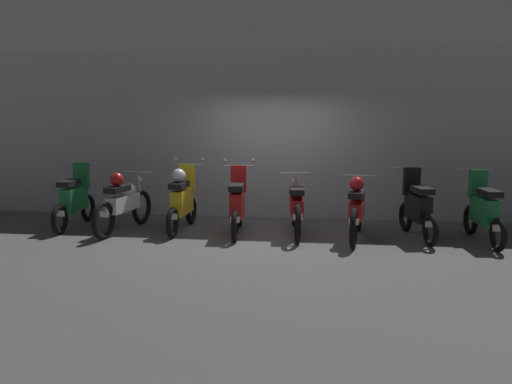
{
  "coord_description": "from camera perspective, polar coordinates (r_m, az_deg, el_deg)",
  "views": [
    {
      "loc": [
        0.98,
        -8.96,
        2.15
      ],
      "look_at": [
        -0.18,
        0.21,
        0.75
      ],
      "focal_mm": 37.69,
      "sensor_mm": 36.0,
      "label": 1
    }
  ],
  "objects": [
    {
      "name": "motorbike_slot_1",
      "position": [
        9.91,
        -13.87,
        -1.08
      ],
      "size": [
        0.59,
        1.94,
        1.08
      ],
      "color": "black",
      "rests_on": "ground"
    },
    {
      "name": "motorbike_slot_7",
      "position": [
        9.58,
        22.99,
        -1.85
      ],
      "size": [
        0.56,
        1.68,
        1.18
      ],
      "color": "black",
      "rests_on": "ground"
    },
    {
      "name": "motorbike_slot_3",
      "position": [
        9.45,
        -1.99,
        -1.28
      ],
      "size": [
        0.59,
        1.68,
        1.29
      ],
      "color": "black",
      "rests_on": "ground"
    },
    {
      "name": "motorbike_slot_5",
      "position": [
        9.2,
        10.64,
        -1.71
      ],
      "size": [
        0.56,
        1.95,
        1.08
      ],
      "color": "black",
      "rests_on": "ground"
    },
    {
      "name": "motorbike_slot_6",
      "position": [
        9.51,
        16.72,
        -1.59
      ],
      "size": [
        0.58,
        1.67,
        1.18
      ],
      "color": "black",
      "rests_on": "ground"
    },
    {
      "name": "motorbike_slot_4",
      "position": [
        9.45,
        4.29,
        -1.53
      ],
      "size": [
        0.56,
        1.95,
        1.03
      ],
      "color": "black",
      "rests_on": "ground"
    },
    {
      "name": "back_wall",
      "position": [
        10.9,
        2.08,
        6.11
      ],
      "size": [
        16.0,
        0.3,
        3.35
      ],
      "primitive_type": "cube",
      "color": "#ADADB2",
      "rests_on": "ground"
    },
    {
      "name": "ground_plane",
      "position": [
        9.26,
        0.97,
        -4.81
      ],
      "size": [
        80.0,
        80.0,
        0.0
      ],
      "primitive_type": "plane",
      "color": "#565451"
    },
    {
      "name": "motorbike_slot_2",
      "position": [
        9.77,
        -7.82,
        -0.78
      ],
      "size": [
        0.59,
        1.68,
        1.29
      ],
      "color": "black",
      "rests_on": "ground"
    },
    {
      "name": "motorbike_slot_0",
      "position": [
        10.52,
        -18.67,
        -0.73
      ],
      "size": [
        0.56,
        1.68,
        1.18
      ],
      "color": "black",
      "rests_on": "ground"
    }
  ]
}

